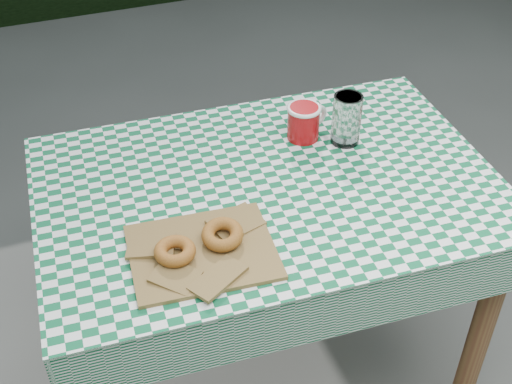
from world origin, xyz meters
The scene contains 8 objects.
ground centered at (0.00, 0.00, 0.00)m, with size 60.00×60.00×0.00m, color #54534E.
table centered at (0.13, -0.01, 0.38)m, with size 1.11×0.74×0.75m, color brown.
tablecloth centered at (0.13, -0.01, 0.75)m, with size 1.13×0.76×0.01m, color #0E5B35.
paper_bag centered at (-0.09, -0.19, 0.76)m, with size 0.31×0.25×0.02m, color olive.
bagel_front centered at (-0.15, -0.19, 0.79)m, with size 0.09×0.09×0.03m, color #9A6A20.
bagel_back centered at (-0.04, -0.18, 0.79)m, with size 0.09×0.09×0.03m, color #A06421.
coffee_mug centered at (0.29, 0.14, 0.80)m, with size 0.17×0.17×0.09m, color #A90A0E, non-canonical shape.
drinking_glass centered at (0.39, 0.09, 0.82)m, with size 0.08×0.08×0.14m, color silver.
Camera 1 is at (-0.35, -1.23, 1.79)m, focal length 47.83 mm.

